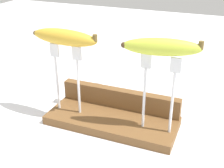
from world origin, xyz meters
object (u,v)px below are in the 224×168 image
object	(u,v)px
banana_raised_right	(162,47)
fork_fallen_far	(110,82)
banana_raised_left	(64,37)
fork_stand_left	(67,73)
fork_stand_right	(159,88)

from	to	relation	value
banana_raised_right	fork_fallen_far	size ratio (longest dim) A/B	1.05
banana_raised_right	fork_fallen_far	distance (m)	0.42
banana_raised_left	fork_fallen_far	world-z (taller)	banana_raised_left
fork_stand_left	fork_fallen_far	xyz separation A→B (m)	(0.02, 0.25, -0.14)
fork_stand_left	banana_raised_right	xyz separation A→B (m)	(0.25, -0.00, 0.11)
fork_stand_right	banana_raised_right	world-z (taller)	banana_raised_right
fork_stand_right	banana_raised_left	distance (m)	0.27
fork_stand_left	fork_stand_right	world-z (taller)	fork_stand_right
fork_stand_left	banana_raised_left	size ratio (longest dim) A/B	1.00
fork_stand_right	fork_fallen_far	distance (m)	0.37
fork_stand_left	fork_fallen_far	bearing A→B (deg)	85.50
fork_stand_right	fork_stand_left	bearing A→B (deg)	180.00
fork_stand_left	banana_raised_right	distance (m)	0.27
fork_stand_right	fork_fallen_far	bearing A→B (deg)	132.56
banana_raised_right	fork_fallen_far	world-z (taller)	banana_raised_right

